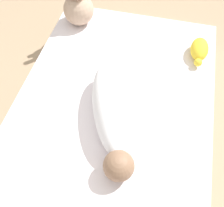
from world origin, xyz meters
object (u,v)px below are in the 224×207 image
at_px(swaddled_baby, 111,114).
at_px(bunny_plush, 78,6).
at_px(pillow, 7,203).
at_px(turtle_plush, 199,50).

height_order(swaddled_baby, bunny_plush, bunny_plush).
xyz_separation_m(pillow, turtle_plush, (-1.02, 0.68, -0.00)).
distance_m(swaddled_baby, bunny_plush, 0.77).
relative_size(swaddled_baby, bunny_plush, 1.66).
relative_size(bunny_plush, turtle_plush, 1.74).
xyz_separation_m(pillow, bunny_plush, (-1.14, -0.07, 0.08)).
bearing_deg(turtle_plush, bunny_plush, -99.08).
bearing_deg(swaddled_baby, turtle_plush, 125.17).
height_order(pillow, turtle_plush, same).
bearing_deg(bunny_plush, turtle_plush, 80.92).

